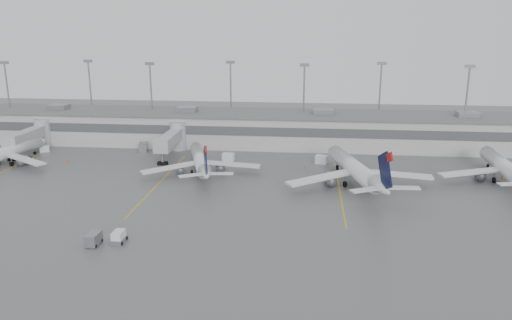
# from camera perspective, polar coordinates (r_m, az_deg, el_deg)

# --- Properties ---
(ground) EXTENTS (260.00, 260.00, 0.00)m
(ground) POSITION_cam_1_polar(r_m,az_deg,el_deg) (74.63, -3.15, -8.52)
(ground) COLOR #515154
(ground) RESTS_ON ground
(terminal) EXTENTS (152.00, 17.00, 9.45)m
(terminal) POSITION_cam_1_polar(r_m,az_deg,el_deg) (128.50, 0.91, 3.63)
(terminal) COLOR #AEAEA8
(terminal) RESTS_ON ground
(light_masts) EXTENTS (142.40, 8.00, 20.60)m
(light_masts) POSITION_cam_1_polar(r_m,az_deg,el_deg) (132.84, 1.15, 7.45)
(light_masts) COLOR gray
(light_masts) RESTS_ON ground
(jet_bridge_left) EXTENTS (4.00, 17.20, 7.00)m
(jet_bridge_left) POSITION_cam_1_polar(r_m,az_deg,el_deg) (133.90, -24.02, 2.64)
(jet_bridge_left) COLOR #939698
(jet_bridge_left) RESTS_ON ground
(jet_bridge_right) EXTENTS (4.00, 17.20, 7.00)m
(jet_bridge_right) POSITION_cam_1_polar(r_m,az_deg,el_deg) (120.35, -9.40, 2.48)
(jet_bridge_right) COLOR #939698
(jet_bridge_right) RESTS_ON ground
(stand_markings) EXTENTS (105.25, 40.00, 0.01)m
(stand_markings) POSITION_cam_1_polar(r_m,az_deg,el_deg) (96.85, -0.91, -2.83)
(stand_markings) COLOR gold
(stand_markings) RESTS_ON ground
(jet_far_left) EXTENTS (23.88, 26.97, 8.77)m
(jet_far_left) POSITION_cam_1_polar(r_m,az_deg,el_deg) (122.75, -26.78, 0.72)
(jet_far_left) COLOR silver
(jet_far_left) RESTS_ON ground
(jet_mid_left) EXTENTS (23.58, 26.85, 8.96)m
(jet_mid_left) POSITION_cam_1_polar(r_m,az_deg,el_deg) (103.80, -6.36, -0.08)
(jet_mid_left) COLOR silver
(jet_mid_left) RESTS_ON ground
(jet_mid_right) EXTENTS (27.90, 31.70, 10.48)m
(jet_mid_right) POSITION_cam_1_polar(r_m,az_deg,el_deg) (97.27, 11.36, -1.05)
(jet_mid_right) COLOR silver
(jet_mid_right) RESTS_ON ground
(jet_far_right) EXTENTS (26.52, 29.74, 9.62)m
(jet_far_right) POSITION_cam_1_polar(r_m,az_deg,el_deg) (109.00, 26.64, -0.78)
(jet_far_right) COLOR silver
(jet_far_right) RESTS_ON ground
(baggage_tug) EXTENTS (1.78, 2.69, 1.71)m
(baggage_tug) POSITION_cam_1_polar(r_m,az_deg,el_deg) (74.45, -15.41, -8.59)
(baggage_tug) COLOR white
(baggage_tug) RESTS_ON ground
(baggage_cart) EXTENTS (1.62, 2.77, 1.76)m
(baggage_cart) POSITION_cam_1_polar(r_m,az_deg,el_deg) (74.54, -18.08, -8.56)
(baggage_cart) COLOR slate
(baggage_cart) RESTS_ON ground
(gse_uld_a) EXTENTS (2.57, 2.20, 1.54)m
(gse_uld_a) POSITION_cam_1_polar(r_m,az_deg,el_deg) (131.92, -23.01, 1.19)
(gse_uld_a) COLOR white
(gse_uld_a) RESTS_ON ground
(gse_uld_b) EXTENTS (2.68, 1.89, 1.82)m
(gse_uld_b) POSITION_cam_1_polar(r_m,az_deg,el_deg) (113.33, -3.18, 0.33)
(gse_uld_b) COLOR white
(gse_uld_b) RESTS_ON ground
(gse_uld_c) EXTENTS (3.00, 2.44, 1.84)m
(gse_uld_c) POSITION_cam_1_polar(r_m,az_deg,el_deg) (112.12, 7.51, 0.06)
(gse_uld_c) COLOR white
(gse_uld_c) RESTS_ON ground
(gse_loader) EXTENTS (2.61, 3.55, 2.01)m
(gse_loader) POSITION_cam_1_polar(r_m,az_deg,el_deg) (125.25, -12.77, 1.46)
(gse_loader) COLOR slate
(gse_loader) RESTS_ON ground
(cone_a) EXTENTS (0.48, 0.48, 0.76)m
(cone_a) POSITION_cam_1_polar(r_m,az_deg,el_deg) (119.98, -20.78, -0.08)
(cone_a) COLOR #EE4B05
(cone_a) RESTS_ON ground
(cone_b) EXTENTS (0.45, 0.45, 0.71)m
(cone_b) POSITION_cam_1_polar(r_m,az_deg,el_deg) (109.27, -10.36, -0.78)
(cone_b) COLOR #EE4B05
(cone_b) RESTS_ON ground
(cone_c) EXTENTS (0.38, 0.38, 0.61)m
(cone_c) POSITION_cam_1_polar(r_m,az_deg,el_deg) (108.38, 5.54, -0.75)
(cone_c) COLOR #EE4B05
(cone_c) RESTS_ON ground
(cone_d) EXTENTS (0.40, 0.40, 0.64)m
(cone_d) POSITION_cam_1_polar(r_m,az_deg,el_deg) (112.69, 26.31, -1.67)
(cone_d) COLOR #EE4B05
(cone_d) RESTS_ON ground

